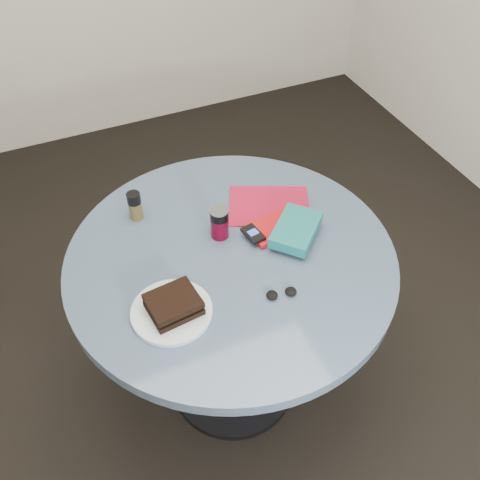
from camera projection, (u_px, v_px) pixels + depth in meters
name	position (u px, v px, depth m)	size (l,w,h in m)	color
ground	(233.00, 383.00, 2.14)	(4.00, 4.00, 0.00)	black
table	(232.00, 289.00, 1.73)	(1.00, 1.00, 0.75)	black
plate	(172.00, 312.00, 1.45)	(0.22, 0.22, 0.01)	silver
sandwich	(174.00, 304.00, 1.43)	(0.15, 0.13, 0.05)	black
soda_can	(220.00, 223.00, 1.63)	(0.06, 0.06, 0.11)	#5B041B
pepper_grinder	(135.00, 206.00, 1.69)	(0.05, 0.05, 0.10)	#504122
magazine	(269.00, 206.00, 1.76)	(0.26, 0.20, 0.00)	maroon
red_book	(275.00, 227.00, 1.68)	(0.17, 0.11, 0.01)	#AB0D11
novel	(296.00, 230.00, 1.64)	(0.18, 0.12, 0.04)	#145D60
mp3_player	(253.00, 234.00, 1.64)	(0.06, 0.08, 0.01)	black
headphones	(281.00, 293.00, 1.49)	(0.09, 0.05, 0.02)	black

